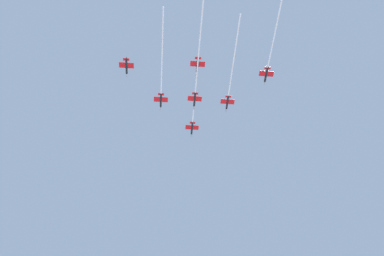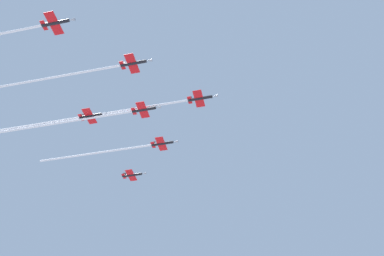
{
  "view_description": "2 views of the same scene",
  "coord_description": "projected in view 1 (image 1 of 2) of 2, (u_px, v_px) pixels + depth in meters",
  "views": [
    {
      "loc": [
        -109.38,
        -77.63,
        1.93
      ],
      "look_at": [
        2.54,
        -4.99,
        187.33
      ],
      "focal_mm": 35.18,
      "sensor_mm": 36.0,
      "label": 1
    },
    {
      "loc": [
        69.89,
        -67.75,
        80.15
      ],
      "look_at": [
        -10.34,
        2.27,
        186.52
      ],
      "focal_mm": 36.17,
      "sensor_mm": 36.0,
      "label": 2
    }
  ],
  "objects": [
    {
      "name": "jet_port_trail",
      "position": [
        201.0,
        26.0,
        191.1
      ],
      "size": [
        55.81,
        42.48,
        2.36
      ],
      "rotation": [
        0.0,
        0.0,
        5.36
      ],
      "color": "black"
    },
    {
      "name": "jet_starboard_outer",
      "position": [
        126.0,
        67.0,
        204.86
      ],
      "size": [
        10.27,
        8.83,
        2.36
      ],
      "rotation": [
        0.0,
        0.0,
        5.36
      ],
      "color": "black"
    },
    {
      "name": "jet_center_rear",
      "position": [
        275.0,
        31.0,
        194.04
      ],
      "size": [
        61.76,
        46.98,
        2.36
      ],
      "rotation": [
        0.0,
        0.0,
        5.36
      ],
      "color": "black"
    },
    {
      "name": "jet_starboard_inner",
      "position": [
        231.0,
        77.0,
        208.87
      ],
      "size": [
        47.36,
        36.1,
        2.36
      ],
      "rotation": [
        0.0,
        0.0,
        5.36
      ],
      "color": "black"
    },
    {
      "name": "jet_port_inner",
      "position": [
        162.0,
        73.0,
        205.12
      ],
      "size": [
        48.54,
        36.99,
        2.36
      ],
      "rotation": [
        0.0,
        0.0,
        5.36
      ],
      "color": "black"
    },
    {
      "name": "jet_lead",
      "position": [
        194.0,
        107.0,
        219.42
      ],
      "size": [
        44.92,
        34.25,
        2.36
      ],
      "rotation": [
        0.0,
        0.0,
        5.36
      ],
      "color": "black"
    },
    {
      "name": "jet_port_outer",
      "position": [
        198.0,
        64.0,
        202.02
      ],
      "size": [
        57.09,
        43.45,
        2.36
      ],
      "rotation": [
        0.0,
        0.0,
        5.36
      ],
      "color": "black"
    }
  ]
}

